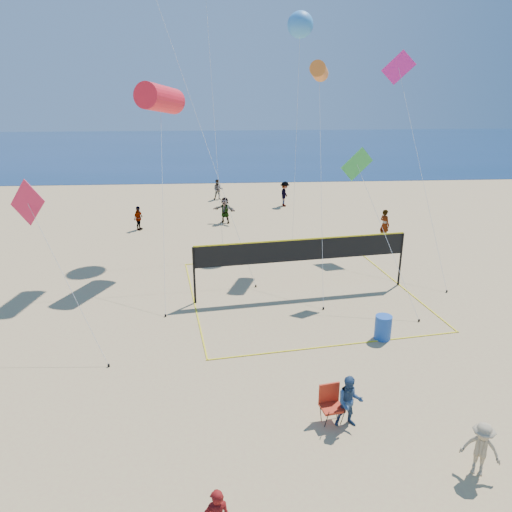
{
  "coord_description": "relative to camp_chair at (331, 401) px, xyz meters",
  "views": [
    {
      "loc": [
        -1.53,
        -10.05,
        9.48
      ],
      "look_at": [
        -0.72,
        2.0,
        5.15
      ],
      "focal_mm": 35.0,
      "sensor_mm": 36.0,
      "label": 1
    }
  ],
  "objects": [
    {
      "name": "far_person_0",
      "position": [
        -8.54,
        20.02,
        0.14
      ],
      "size": [
        0.71,
        1.01,
        1.59
      ],
      "primitive_type": "imported",
      "rotation": [
        0.0,
        0.0,
        1.18
      ],
      "color": "gray",
      "rests_on": "ground"
    },
    {
      "name": "camp_chair",
      "position": [
        0.0,
        0.0,
        0.0
      ],
      "size": [
        0.72,
        0.85,
        1.28
      ],
      "rotation": [
        0.0,
        0.0,
        0.2
      ],
      "color": "red",
      "rests_on": "ground"
    },
    {
      "name": "kite_7",
      "position": [
        1.6,
        18.64,
        11.62
      ],
      "size": [
        1.9,
        6.03,
        13.02
      ],
      "rotation": [
        0.0,
        0.0,
        -0.37
      ],
      "color": "#3C94E6",
      "rests_on": "ground"
    },
    {
      "name": "far_person_1",
      "position": [
        -2.87,
        21.32,
        0.24
      ],
      "size": [
        1.73,
        1.19,
        1.79
      ],
      "primitive_type": "imported",
      "rotation": [
        0.0,
        0.0,
        -0.45
      ],
      "color": "gray",
      "rests_on": "ground"
    },
    {
      "name": "far_person_4",
      "position": [
        1.81,
        25.75,
        0.31
      ],
      "size": [
        1.06,
        1.41,
        1.93
      ],
      "primitive_type": "imported",
      "rotation": [
        0.0,
        0.0,
        1.27
      ],
      "color": "gray",
      "rests_on": "ground"
    },
    {
      "name": "kite_3",
      "position": [
        -9.84,
        5.81,
        4.41
      ],
      "size": [
        3.71,
        3.08,
        6.17
      ],
      "rotation": [
        0.0,
        0.0,
        -0.36
      ],
      "color": "#E61D48",
      "rests_on": "ground"
    },
    {
      "name": "kite_5",
      "position": [
        6.87,
        16.36,
        8.82
      ],
      "size": [
        1.74,
        8.42,
        10.91
      ],
      "rotation": [
        0.0,
        0.0,
        -0.2
      ],
      "color": "#DE2097",
      "rests_on": "ground"
    },
    {
      "name": "bystander_b",
      "position": [
        3.31,
        -2.3,
        0.08
      ],
      "size": [
        1.1,
        0.97,
        1.48
      ],
      "primitive_type": "imported",
      "rotation": [
        0.0,
        0.0,
        -0.55
      ],
      "color": "tan",
      "rests_on": "ground"
    },
    {
      "name": "kite_0",
      "position": [
        -5.88,
        13.42,
        7.86
      ],
      "size": [
        2.29,
        7.98,
        9.34
      ],
      "rotation": [
        0.0,
        0.0,
        -0.39
      ],
      "color": "#FF1D2D",
      "rests_on": "ground"
    },
    {
      "name": "ocean",
      "position": [
        -1.44,
        60.07,
        -0.64
      ],
      "size": [
        140.0,
        50.0,
        0.03
      ],
      "primitive_type": "cube",
      "color": "#102A4E",
      "rests_on": "ground"
    },
    {
      "name": "far_person_2",
      "position": [
        6.91,
        16.93,
        0.29
      ],
      "size": [
        0.74,
        0.83,
        1.9
      ],
      "primitive_type": "imported",
      "rotation": [
        0.0,
        0.0,
        2.08
      ],
      "color": "gray",
      "rests_on": "ground"
    },
    {
      "name": "kite_2",
      "position": [
        1.99,
        14.39,
        9.1
      ],
      "size": [
        1.42,
        8.13,
        10.3
      ],
      "rotation": [
        0.0,
        0.0,
        -0.28
      ],
      "color": "orange",
      "rests_on": "ground"
    },
    {
      "name": "bystander_a",
      "position": [
        0.49,
        -0.26,
        0.14
      ],
      "size": [
        0.81,
        0.65,
        1.59
      ],
      "primitive_type": "imported",
      "rotation": [
        0.0,
        0.0,
        -0.06
      ],
      "color": "navy",
      "rests_on": "ground"
    },
    {
      "name": "volleyball_net",
      "position": [
        0.55,
        9.09,
        1.2
      ],
      "size": [
        11.31,
        11.18,
        2.68
      ],
      "rotation": [
        0.0,
        0.0,
        0.14
      ],
      "color": "black",
      "rests_on": "ground"
    },
    {
      "name": "far_person_3",
      "position": [
        -3.37,
        28.36,
        0.17
      ],
      "size": [
        0.83,
        0.67,
        1.66
      ],
      "primitive_type": "imported",
      "rotation": [
        0.0,
        0.0,
        -0.05
      ],
      "color": "gray",
      "rests_on": "ground"
    },
    {
      "name": "kite_4",
      "position": [
        3.01,
        9.31,
        4.93
      ],
      "size": [
        2.86,
        3.77,
        6.66
      ],
      "rotation": [
        0.0,
        0.0,
        0.39
      ],
      "color": "green",
      "rests_on": "ground"
    },
    {
      "name": "ground",
      "position": [
        -1.44,
        -1.93,
        -0.66
      ],
      "size": [
        120.0,
        120.0,
        0.0
      ],
      "primitive_type": "plane",
      "color": "tan",
      "rests_on": "ground"
    },
    {
      "name": "trash_barrel",
      "position": [
        3.02,
        4.66,
        -0.18
      ],
      "size": [
        0.83,
        0.83,
        0.95
      ],
      "primitive_type": "cylinder",
      "rotation": [
        0.0,
        0.0,
        -0.38
      ],
      "color": "#1A4CAD",
      "rests_on": "ground"
    }
  ]
}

